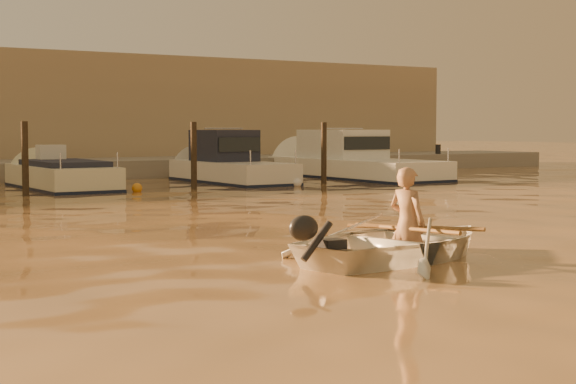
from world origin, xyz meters
TOP-DOWN VIEW (x-y plane):
  - ground_plane at (0.00, 0.00)m, footprint 160.00×160.00m
  - dinghy at (1.05, -0.40)m, footprint 4.00×3.25m
  - person at (1.15, -0.38)m, footprint 0.50×0.65m
  - outboard_motor at (-0.41, -0.74)m, footprint 0.97×0.60m
  - oar_port at (1.29, -0.34)m, footprint 0.95×1.93m
  - oar_starboard at (1.10, -0.39)m, footprint 0.18×2.10m
  - moored_boat_3 at (1.50, 16.00)m, footprint 2.03×5.88m
  - moored_boat_4 at (7.29, 16.00)m, footprint 2.04×6.36m
  - moored_boat_5 at (12.39, 16.00)m, footprint 2.64×8.72m
  - piling_2 at (-0.20, 13.80)m, footprint 0.18×0.18m
  - piling_3 at (4.80, 13.80)m, footprint 0.18×0.18m
  - piling_4 at (9.50, 13.80)m, footprint 0.18×0.18m
  - fender_d at (2.93, 13.68)m, footprint 0.30×0.30m
  - fender_e at (8.09, 13.24)m, footprint 0.30×0.30m

SIDE VIEW (x-z plane):
  - ground_plane at x=0.00m, z-range 0.00..0.00m
  - fender_d at x=2.93m, z-range -0.05..0.25m
  - fender_e at x=8.09m, z-range -0.05..0.25m
  - moored_boat_3 at x=1.50m, z-range -0.25..0.70m
  - dinghy at x=1.05m, z-range -0.12..0.61m
  - outboard_motor at x=-0.41m, z-range -0.07..0.63m
  - oar_port at x=1.29m, z-range 0.35..0.49m
  - oar_starboard at x=1.10m, z-range 0.35..0.49m
  - person at x=1.15m, z-range -0.30..1.28m
  - moored_boat_4 at x=7.29m, z-range -0.25..1.50m
  - moored_boat_5 at x=12.39m, z-range -0.25..1.50m
  - piling_2 at x=-0.20m, z-range -0.20..2.00m
  - piling_3 at x=4.80m, z-range -0.20..2.00m
  - piling_4 at x=9.50m, z-range -0.20..2.00m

